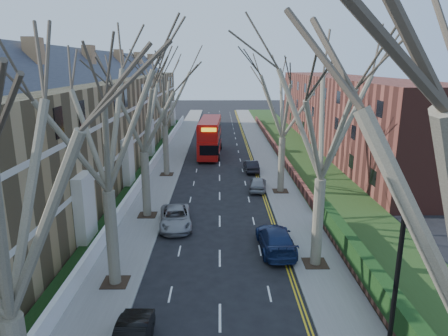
{
  "coord_description": "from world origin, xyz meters",
  "views": [
    {
      "loc": [
        0.0,
        -13.53,
        11.68
      ],
      "look_at": [
        0.37,
        18.7,
        3.24
      ],
      "focal_mm": 32.0,
      "sensor_mm": 36.0,
      "label": 1
    }
  ],
  "objects": [
    {
      "name": "car_right_near",
      "position": [
        3.6,
        10.08,
        0.76
      ],
      "size": [
        2.32,
        5.32,
        1.52
      ],
      "primitive_type": "imported",
      "rotation": [
        0.0,
        0.0,
        3.18
      ],
      "color": "navy",
      "rests_on": "ground"
    },
    {
      "name": "terrace_left",
      "position": [
        -13.65,
        31.0,
        5.53
      ],
      "size": [
        9.7,
        78.0,
        13.6
      ],
      "color": "olive",
      "rests_on": "ground"
    },
    {
      "name": "tree_left_mid",
      "position": [
        -5.7,
        6.0,
        9.56
      ],
      "size": [
        10.5,
        10.5,
        14.71
      ],
      "color": "brown",
      "rests_on": "ground"
    },
    {
      "name": "tree_left_dist",
      "position": [
        -5.7,
        28.0,
        9.56
      ],
      "size": [
        10.5,
        10.5,
        14.71
      ],
      "color": "brown",
      "rests_on": "ground"
    },
    {
      "name": "pavement_left",
      "position": [
        -6.0,
        39.0,
        0.06
      ],
      "size": [
        3.0,
        102.0,
        0.12
      ],
      "primitive_type": "cube",
      "color": "slate",
      "rests_on": "ground"
    },
    {
      "name": "front_wall_left",
      "position": [
        -7.65,
        31.0,
        0.62
      ],
      "size": [
        0.3,
        78.0,
        1.0
      ],
      "color": "white",
      "rests_on": "ground"
    },
    {
      "name": "flats_right",
      "position": [
        17.46,
        43.0,
        4.98
      ],
      "size": [
        13.97,
        54.0,
        10.0
      ],
      "color": "brown",
      "rests_on": "ground"
    },
    {
      "name": "tree_left_far",
      "position": [
        -5.7,
        16.0,
        9.24
      ],
      "size": [
        10.15,
        10.15,
        14.22
      ],
      "color": "brown",
      "rests_on": "ground"
    },
    {
      "name": "car_right_far",
      "position": [
        3.54,
        29.51,
        0.65
      ],
      "size": [
        1.59,
        4.0,
        1.3
      ],
      "primitive_type": "imported",
      "rotation": [
        0.0,
        0.0,
        3.2
      ],
      "color": "black",
      "rests_on": "ground"
    },
    {
      "name": "grass_verge_right",
      "position": [
        10.5,
        39.0,
        0.15
      ],
      "size": [
        6.0,
        102.0,
        0.06
      ],
      "color": "#253D16",
      "rests_on": "ground"
    },
    {
      "name": "lamp_post",
      "position": [
        5.0,
        -3.5,
        4.57
      ],
      "size": [
        0.18,
        0.5,
        8.11
      ],
      "color": "black",
      "rests_on": "ground"
    },
    {
      "name": "car_left_far",
      "position": [
        -3.26,
        14.04,
        0.68
      ],
      "size": [
        2.81,
        5.14,
        1.36
      ],
      "primitive_type": "imported",
      "rotation": [
        0.0,
        0.0,
        0.11
      ],
      "color": "gray",
      "rests_on": "ground"
    },
    {
      "name": "pavement_right",
      "position": [
        6.0,
        39.0,
        0.06
      ],
      "size": [
        3.0,
        102.0,
        0.12
      ],
      "primitive_type": "cube",
      "color": "slate",
      "rests_on": "ground"
    },
    {
      "name": "car_right_mid",
      "position": [
        3.65,
        22.72,
        0.65
      ],
      "size": [
        2.01,
        3.98,
        1.3
      ],
      "primitive_type": "imported",
      "rotation": [
        0.0,
        0.0,
        3.01
      ],
      "color": "gray",
      "rests_on": "ground"
    },
    {
      "name": "tree_right_far",
      "position": [
        5.7,
        22.0,
        9.24
      ],
      "size": [
        10.15,
        10.15,
        14.22
      ],
      "color": "brown",
      "rests_on": "ground"
    },
    {
      "name": "double_decker_bus",
      "position": [
        -1.24,
        38.1,
        2.27
      ],
      "size": [
        3.14,
        11.15,
        4.62
      ],
      "rotation": [
        0.0,
        0.0,
        3.1
      ],
      "color": "#AB0F0C",
      "rests_on": "ground"
    },
    {
      "name": "wall_hedge_right",
      "position": [
        7.7,
        2.0,
        1.12
      ],
      "size": [
        0.7,
        24.0,
        1.8
      ],
      "color": "brown",
      "rests_on": "ground"
    },
    {
      "name": "tree_right_mid",
      "position": [
        5.7,
        8.0,
        9.56
      ],
      "size": [
        10.5,
        10.5,
        14.71
      ],
      "color": "brown",
      "rests_on": "ground"
    }
  ]
}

